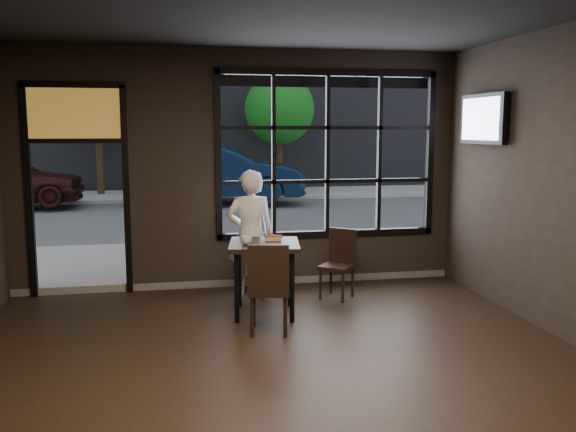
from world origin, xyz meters
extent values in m
cube|color=black|center=(0.00, 0.00, -0.01)|extent=(6.00, 7.00, 0.02)
cube|color=black|center=(1.20, 3.50, 1.80)|extent=(3.06, 0.12, 2.28)
cube|color=orange|center=(-2.10, 3.50, 2.35)|extent=(1.20, 0.06, 0.70)
cube|color=#545456|center=(0.00, 24.00, -0.02)|extent=(60.00, 41.00, 0.04)
cube|color=#5B5956|center=(0.00, 23.00, 7.50)|extent=(28.00, 12.00, 15.00)
cube|color=black|center=(0.12, 2.17, 0.43)|extent=(0.90, 0.90, 0.86)
cube|color=black|center=(0.07, 1.54, 0.49)|extent=(0.49, 0.49, 0.98)
cube|color=black|center=(1.13, 2.68, 0.44)|extent=(0.54, 0.54, 0.88)
imported|color=white|center=(0.04, 2.86, 0.82)|extent=(0.61, 0.41, 1.65)
imported|color=silver|center=(-0.10, 2.10, 0.90)|extent=(0.14, 0.14, 0.10)
cube|color=black|center=(2.93, 2.43, 2.27)|extent=(0.12, 1.06, 0.62)
imported|color=#0A1A32|center=(0.43, 12.71, 0.90)|extent=(5.03, 2.40, 1.59)
imported|color=black|center=(-5.42, 12.73, 0.83)|extent=(4.29, 1.74, 1.46)
cylinder|color=#332114|center=(-3.15, 15.43, 1.18)|extent=(0.21, 0.21, 2.36)
sphere|color=#196F1A|center=(-3.15, 15.43, 3.10)|extent=(2.57, 2.57, 2.57)
cylinder|color=#332114|center=(2.65, 15.48, 1.06)|extent=(0.19, 0.19, 2.12)
sphere|color=#225217|center=(2.65, 15.48, 2.79)|extent=(2.31, 2.31, 2.31)
camera|label=1|loc=(-0.91, -4.66, 2.15)|focal=38.00mm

